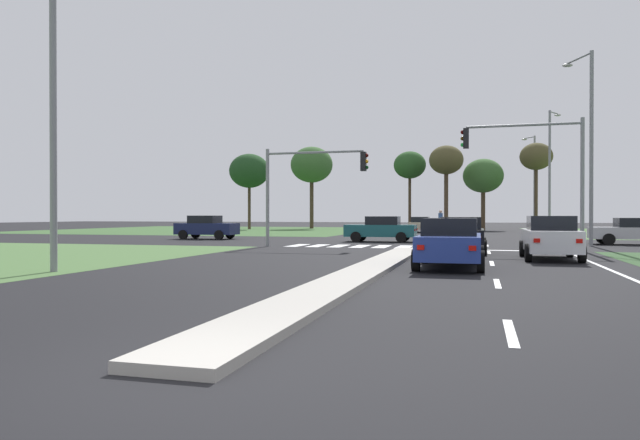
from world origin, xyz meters
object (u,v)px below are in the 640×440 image
object	(u,v)px
car_white_sixth	(550,237)
treeline_third	(410,166)
traffic_signal_near_right	(537,160)
street_lamp_third	(550,166)
street_lamp_near	(55,87)
traffic_signal_near_left	(306,177)
street_lamp_fourth	(534,178)
car_navy_fourth	(207,227)
treeline_second	(312,165)
treeline_sixth	(536,157)
car_blue_near	(450,242)
street_lamp_second	(589,138)
car_silver_fifth	(634,231)
car_black_seventh	(461,235)
car_teal_second	(381,229)
car_beige_third	(420,224)
treeline_near	(249,171)
treeline_fifth	(483,176)
pedestrian_at_median	(441,219)
treeline_fourth	(446,161)

from	to	relation	value
car_white_sixth	treeline_third	bearing A→B (deg)	103.25
traffic_signal_near_right	street_lamp_third	bearing A→B (deg)	82.34
traffic_signal_near_right	street_lamp_near	bearing A→B (deg)	-134.54
traffic_signal_near_left	street_lamp_third	distance (m)	27.88
street_lamp_fourth	treeline_third	distance (m)	13.28
car_navy_fourth	treeline_second	bearing A→B (deg)	-176.73
car_navy_fourth	treeline_sixth	world-z (taller)	treeline_sixth
car_blue_near	street_lamp_second	world-z (taller)	street_lamp_second
car_silver_fifth	street_lamp_near	size ratio (longest dim) A/B	0.47
car_black_seventh	street_lamp_fourth	bearing A→B (deg)	81.01
car_teal_second	traffic_signal_near_right	world-z (taller)	traffic_signal_near_right
car_beige_third	treeline_second	bearing A→B (deg)	-41.65
street_lamp_third	treeline_near	world-z (taller)	street_lamp_third
car_navy_fourth	car_teal_second	bearing A→B (deg)	85.98
treeline_third	car_teal_second	bearing A→B (deg)	-86.78
treeline_second	car_navy_fourth	bearing A→B (deg)	-86.73
street_lamp_near	treeline_sixth	xyz separation A→B (m)	(17.37, 49.31, 2.26)
car_silver_fifth	street_lamp_near	bearing A→B (deg)	137.30
car_black_seventh	treeline_sixth	distance (m)	38.72
traffic_signal_near_left	street_lamp_third	size ratio (longest dim) A/B	0.52
treeline_fifth	car_black_seventh	bearing A→B (deg)	-91.64
treeline_sixth	pedestrian_at_median	bearing A→B (deg)	-116.98
street_lamp_second	treeline_near	size ratio (longest dim) A/B	1.17
treeline_fifth	car_blue_near	bearing A→B (deg)	-91.55
car_beige_third	car_black_seventh	xyz separation A→B (m)	(4.66, -30.14, 0.03)
traffic_signal_near_left	treeline_fifth	bearing A→B (deg)	76.68
traffic_signal_near_left	treeline_sixth	xyz separation A→B (m)	(14.24, 34.78, 3.99)
street_lamp_fourth	car_beige_third	bearing A→B (deg)	-137.29
car_white_sixth	treeline_second	xyz separation A→B (m)	(-22.48, 45.89, 7.00)
traffic_signal_near_left	pedestrian_at_median	distance (m)	18.95
car_silver_fifth	street_lamp_third	size ratio (longest dim) A/B	0.43
treeline_fourth	car_black_seventh	bearing A→B (deg)	-85.96
car_blue_near	treeline_sixth	world-z (taller)	treeline_sixth
street_lamp_fourth	treeline_fifth	world-z (taller)	street_lamp_fourth
car_silver_fifth	traffic_signal_near_left	size ratio (longest dim) A/B	0.82
traffic_signal_near_left	street_lamp_fourth	world-z (taller)	street_lamp_fourth
treeline_third	car_blue_near	bearing A→B (deg)	-81.97
car_silver_fifth	treeline_fifth	bearing A→B (deg)	14.29
car_blue_near	car_white_sixth	bearing A→B (deg)	52.50
street_lamp_second	treeline_near	bearing A→B (deg)	136.65
traffic_signal_near_right	treeline_second	distance (m)	46.28
car_blue_near	street_lamp_fourth	bearing A→B (deg)	82.21
car_teal_second	street_lamp_third	world-z (taller)	street_lamp_third
street_lamp_third	car_navy_fourth	bearing A→B (deg)	-146.30
car_teal_second	treeline_fifth	xyz separation A→B (m)	(6.27, 31.09, 5.16)
car_beige_third	car_navy_fourth	size ratio (longest dim) A/B	1.04
car_black_seventh	treeline_sixth	size ratio (longest dim) A/B	0.47
car_beige_third	street_lamp_near	size ratio (longest dim) A/B	0.46
treeline_near	street_lamp_second	bearing A→B (deg)	-43.35
car_beige_third	car_navy_fourth	bearing A→B (deg)	56.90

